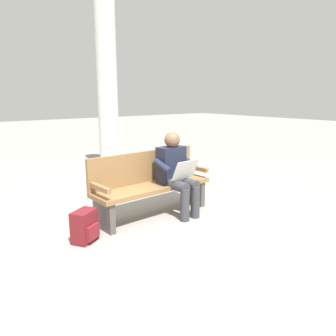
{
  "coord_description": "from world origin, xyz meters",
  "views": [
    {
      "loc": [
        2.56,
        3.64,
        1.68
      ],
      "look_at": [
        -0.15,
        0.15,
        0.7
      ],
      "focal_mm": 34.98,
      "sensor_mm": 36.0,
      "label": 1
    }
  ],
  "objects_px": {
    "bench_near": "(150,183)",
    "support_pillar": "(107,89)",
    "backpack": "(85,226)",
    "person_seated": "(176,171)"
  },
  "relations": [
    {
      "from": "backpack",
      "to": "person_seated",
      "type": "bearing_deg",
      "value": -177.31
    },
    {
      "from": "bench_near",
      "to": "support_pillar",
      "type": "distance_m",
      "value": 3.42
    },
    {
      "from": "person_seated",
      "to": "support_pillar",
      "type": "distance_m",
      "value": 3.49
    },
    {
      "from": "support_pillar",
      "to": "backpack",
      "type": "bearing_deg",
      "value": 57.73
    },
    {
      "from": "support_pillar",
      "to": "bench_near",
      "type": "bearing_deg",
      "value": 72.55
    },
    {
      "from": "bench_near",
      "to": "support_pillar",
      "type": "bearing_deg",
      "value": -110.37
    },
    {
      "from": "bench_near",
      "to": "person_seated",
      "type": "bearing_deg",
      "value": 141.06
    },
    {
      "from": "bench_near",
      "to": "person_seated",
      "type": "distance_m",
      "value": 0.41
    },
    {
      "from": "person_seated",
      "to": "support_pillar",
      "type": "height_order",
      "value": "support_pillar"
    },
    {
      "from": "backpack",
      "to": "support_pillar",
      "type": "height_order",
      "value": "support_pillar"
    }
  ]
}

